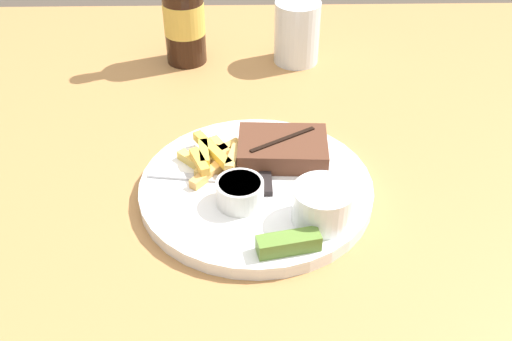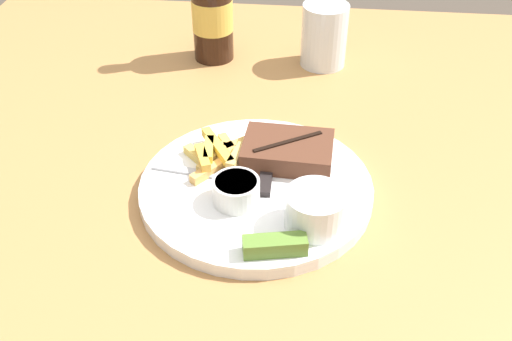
{
  "view_description": "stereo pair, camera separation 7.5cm",
  "coord_description": "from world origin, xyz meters",
  "px_view_note": "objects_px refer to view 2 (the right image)",
  "views": [
    {
      "loc": [
        -0.01,
        -0.59,
        1.23
      ],
      "look_at": [
        0.0,
        0.0,
        0.77
      ],
      "focal_mm": 42.0,
      "sensor_mm": 36.0,
      "label": 1
    },
    {
      "loc": [
        0.06,
        -0.59,
        1.23
      ],
      "look_at": [
        0.0,
        0.0,
        0.77
      ],
      "focal_mm": 42.0,
      "sensor_mm": 36.0,
      "label": 2
    }
  ],
  "objects_px": {
    "dinner_plate": "(256,188)",
    "dipping_sauce_cup": "(236,190)",
    "steak_portion": "(288,151)",
    "coleslaw_cup": "(315,208)",
    "drinking_glass": "(324,35)",
    "fork_utensil": "(197,173)",
    "knife_utensil": "(268,165)",
    "beer_bottle": "(212,13)",
    "pickle_spear": "(275,245)"
  },
  "relations": [
    {
      "from": "steak_portion",
      "to": "beer_bottle",
      "type": "distance_m",
      "value": 0.36
    },
    {
      "from": "fork_utensil",
      "to": "beer_bottle",
      "type": "relative_size",
      "value": 0.57
    },
    {
      "from": "pickle_spear",
      "to": "drinking_glass",
      "type": "distance_m",
      "value": 0.49
    },
    {
      "from": "steak_portion",
      "to": "dipping_sauce_cup",
      "type": "relative_size",
      "value": 2.1
    },
    {
      "from": "fork_utensil",
      "to": "drinking_glass",
      "type": "distance_m",
      "value": 0.39
    },
    {
      "from": "knife_utensil",
      "to": "beer_bottle",
      "type": "distance_m",
      "value": 0.36
    },
    {
      "from": "dinner_plate",
      "to": "fork_utensil",
      "type": "bearing_deg",
      "value": 172.1
    },
    {
      "from": "dipping_sauce_cup",
      "to": "pickle_spear",
      "type": "relative_size",
      "value": 0.78
    },
    {
      "from": "fork_utensil",
      "to": "drinking_glass",
      "type": "relative_size",
      "value": 1.25
    },
    {
      "from": "beer_bottle",
      "to": "fork_utensil",
      "type": "bearing_deg",
      "value": -84.1
    },
    {
      "from": "steak_portion",
      "to": "pickle_spear",
      "type": "distance_m",
      "value": 0.17
    },
    {
      "from": "dipping_sauce_cup",
      "to": "fork_utensil",
      "type": "height_order",
      "value": "dipping_sauce_cup"
    },
    {
      "from": "fork_utensil",
      "to": "knife_utensil",
      "type": "distance_m",
      "value": 0.09
    },
    {
      "from": "pickle_spear",
      "to": "beer_bottle",
      "type": "distance_m",
      "value": 0.52
    },
    {
      "from": "dipping_sauce_cup",
      "to": "pickle_spear",
      "type": "xyz_separation_m",
      "value": [
        0.05,
        -0.08,
        -0.01
      ]
    },
    {
      "from": "drinking_glass",
      "to": "pickle_spear",
      "type": "bearing_deg",
      "value": -95.2
    },
    {
      "from": "dinner_plate",
      "to": "dipping_sauce_cup",
      "type": "xyz_separation_m",
      "value": [
        -0.02,
        -0.04,
        0.03
      ]
    },
    {
      "from": "steak_portion",
      "to": "beer_bottle",
      "type": "relative_size",
      "value": 0.52
    },
    {
      "from": "drinking_glass",
      "to": "dipping_sauce_cup",
      "type": "bearing_deg",
      "value": -103.63
    },
    {
      "from": "knife_utensil",
      "to": "beer_bottle",
      "type": "bearing_deg",
      "value": 20.15
    },
    {
      "from": "pickle_spear",
      "to": "fork_utensil",
      "type": "xyz_separation_m",
      "value": [
        -0.11,
        0.13,
        -0.01
      ]
    },
    {
      "from": "steak_portion",
      "to": "drinking_glass",
      "type": "relative_size",
      "value": 1.13
    },
    {
      "from": "coleslaw_cup",
      "to": "drinking_glass",
      "type": "bearing_deg",
      "value": 89.71
    },
    {
      "from": "knife_utensil",
      "to": "drinking_glass",
      "type": "bearing_deg",
      "value": -11.88
    },
    {
      "from": "fork_utensil",
      "to": "beer_bottle",
      "type": "bearing_deg",
      "value": 103.8
    },
    {
      "from": "coleslaw_cup",
      "to": "fork_utensil",
      "type": "xyz_separation_m",
      "value": [
        -0.15,
        0.08,
        -0.02
      ]
    },
    {
      "from": "pickle_spear",
      "to": "knife_utensil",
      "type": "relative_size",
      "value": 0.45
    },
    {
      "from": "dinner_plate",
      "to": "steak_portion",
      "type": "relative_size",
      "value": 2.44
    },
    {
      "from": "dipping_sauce_cup",
      "to": "knife_utensil",
      "type": "distance_m",
      "value": 0.08
    },
    {
      "from": "dipping_sauce_cup",
      "to": "pickle_spear",
      "type": "height_order",
      "value": "dipping_sauce_cup"
    },
    {
      "from": "dipping_sauce_cup",
      "to": "drinking_glass",
      "type": "relative_size",
      "value": 0.54
    },
    {
      "from": "pickle_spear",
      "to": "drinking_glass",
      "type": "bearing_deg",
      "value": 84.8
    },
    {
      "from": "steak_portion",
      "to": "knife_utensil",
      "type": "height_order",
      "value": "steak_portion"
    },
    {
      "from": "dinner_plate",
      "to": "dipping_sauce_cup",
      "type": "distance_m",
      "value": 0.05
    },
    {
      "from": "beer_bottle",
      "to": "knife_utensil",
      "type": "bearing_deg",
      "value": -69.31
    },
    {
      "from": "coleslaw_cup",
      "to": "fork_utensil",
      "type": "distance_m",
      "value": 0.18
    },
    {
      "from": "fork_utensil",
      "to": "knife_utensil",
      "type": "bearing_deg",
      "value": 23.9
    },
    {
      "from": "steak_portion",
      "to": "coleslaw_cup",
      "type": "relative_size",
      "value": 1.71
    },
    {
      "from": "coleslaw_cup",
      "to": "drinking_glass",
      "type": "distance_m",
      "value": 0.44
    },
    {
      "from": "steak_portion",
      "to": "drinking_glass",
      "type": "bearing_deg",
      "value": 82.43
    },
    {
      "from": "pickle_spear",
      "to": "beer_bottle",
      "type": "relative_size",
      "value": 0.32
    },
    {
      "from": "knife_utensil",
      "to": "fork_utensil",
      "type": "bearing_deg",
      "value": 105.46
    },
    {
      "from": "fork_utensil",
      "to": "pickle_spear",
      "type": "bearing_deg",
      "value": -41.51
    },
    {
      "from": "pickle_spear",
      "to": "dipping_sauce_cup",
      "type": "bearing_deg",
      "value": 123.42
    },
    {
      "from": "dinner_plate",
      "to": "pickle_spear",
      "type": "relative_size",
      "value": 4.01
    },
    {
      "from": "dipping_sauce_cup",
      "to": "beer_bottle",
      "type": "relative_size",
      "value": 0.25
    },
    {
      "from": "coleslaw_cup",
      "to": "dipping_sauce_cup",
      "type": "relative_size",
      "value": 1.23
    },
    {
      "from": "steak_portion",
      "to": "knife_utensil",
      "type": "xyz_separation_m",
      "value": [
        -0.02,
        -0.02,
        -0.01
      ]
    },
    {
      "from": "steak_portion",
      "to": "dipping_sauce_cup",
      "type": "xyz_separation_m",
      "value": [
        -0.06,
        -0.09,
        0.0
      ]
    },
    {
      "from": "steak_portion",
      "to": "pickle_spear",
      "type": "xyz_separation_m",
      "value": [
        -0.0,
        -0.17,
        -0.0
      ]
    }
  ]
}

